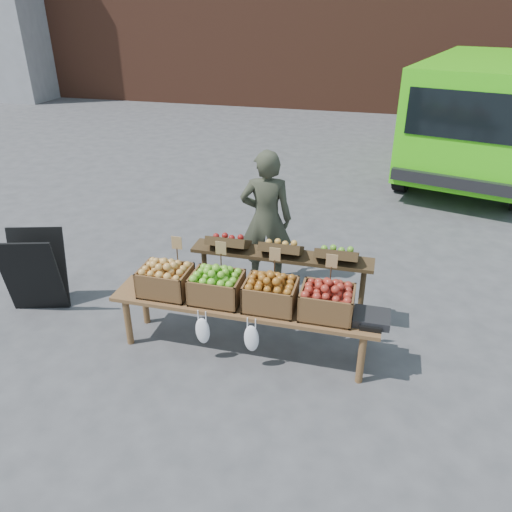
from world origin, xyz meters
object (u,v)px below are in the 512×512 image
(delivery_van, at_px, (481,120))
(chalkboard_sign, at_px, (35,272))
(vendor, at_px, (266,219))
(crate_green_apples, at_px, (327,303))
(crate_russet_pears, at_px, (217,288))
(crate_golden_apples, at_px, (166,281))
(crate_red_apples, at_px, (270,295))
(weighing_scale, at_px, (372,318))
(back_table, at_px, (281,276))
(display_bench, at_px, (244,327))

(delivery_van, relative_size, chalkboard_sign, 5.28)
(vendor, height_order, crate_green_apples, vendor)
(vendor, xyz_separation_m, crate_russet_pears, (-0.16, -1.43, -0.16))
(chalkboard_sign, height_order, crate_golden_apples, chalkboard_sign)
(crate_red_apples, bearing_deg, crate_golden_apples, 180.00)
(crate_russet_pears, bearing_deg, vendor, 83.59)
(weighing_scale, bearing_deg, delivery_van, 75.59)
(crate_green_apples, bearing_deg, back_table, 129.69)
(delivery_van, bearing_deg, crate_golden_apples, -104.36)
(crate_golden_apples, bearing_deg, crate_green_apples, 0.00)
(chalkboard_sign, xyz_separation_m, crate_red_apples, (2.81, -0.17, 0.23))
(delivery_van, relative_size, vendor, 2.93)
(crate_golden_apples, bearing_deg, display_bench, 0.00)
(crate_golden_apples, relative_size, crate_green_apples, 1.00)
(chalkboard_sign, height_order, display_bench, chalkboard_sign)
(delivery_van, relative_size, crate_green_apples, 10.21)
(crate_red_apples, height_order, weighing_scale, crate_red_apples)
(back_table, height_order, crate_green_apples, back_table)
(vendor, bearing_deg, weighing_scale, 123.09)
(delivery_van, distance_m, weighing_scale, 6.96)
(vendor, distance_m, chalkboard_sign, 2.76)
(crate_golden_apples, height_order, crate_russet_pears, same)
(vendor, relative_size, back_table, 0.83)
(crate_red_apples, bearing_deg, display_bench, 180.00)
(back_table, bearing_deg, delivery_van, 65.38)
(vendor, bearing_deg, delivery_van, -130.81)
(crate_green_apples, bearing_deg, crate_russet_pears, 180.00)
(display_bench, xyz_separation_m, weighing_scale, (1.25, 0.00, 0.33))
(delivery_van, xyz_separation_m, display_bench, (-2.98, -6.72, -0.86))
(vendor, distance_m, back_table, 0.86)
(back_table, bearing_deg, vendor, 115.59)
(crate_red_apples, xyz_separation_m, crate_green_apples, (0.55, 0.00, 0.00))
(back_table, height_order, crate_russet_pears, back_table)
(crate_red_apples, xyz_separation_m, weighing_scale, (0.98, 0.00, -0.10))
(chalkboard_sign, bearing_deg, crate_golden_apples, -22.14)
(vendor, height_order, weighing_scale, vendor)
(delivery_van, height_order, crate_green_apples, delivery_van)
(back_table, xyz_separation_m, display_bench, (-0.23, -0.72, -0.24))
(chalkboard_sign, relative_size, crate_red_apples, 1.93)
(delivery_van, bearing_deg, chalkboard_sign, -114.93)
(vendor, relative_size, crate_golden_apples, 3.48)
(delivery_van, bearing_deg, back_table, -99.48)
(crate_russet_pears, bearing_deg, back_table, 55.10)
(chalkboard_sign, bearing_deg, back_table, -5.24)
(crate_green_apples, relative_size, weighing_scale, 1.47)
(crate_russet_pears, relative_size, weighing_scale, 1.47)
(vendor, bearing_deg, crate_green_apples, 112.73)
(chalkboard_sign, distance_m, back_table, 2.82)
(back_table, height_order, crate_red_apples, back_table)
(vendor, distance_m, crate_golden_apples, 1.61)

